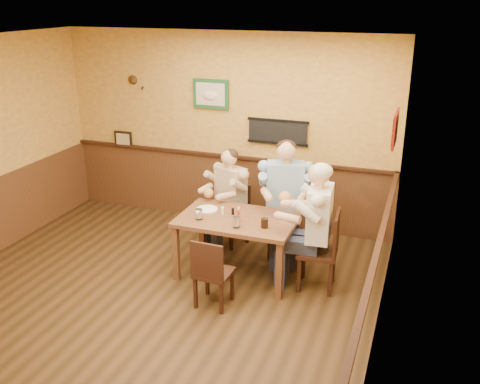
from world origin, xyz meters
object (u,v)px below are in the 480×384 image
at_px(chair_back_right, 284,220).
at_px(chair_near_side, 214,271).
at_px(diner_tan_shirt, 231,202).
at_px(diner_white_elder, 319,234).
at_px(cola_tumbler, 264,223).
at_px(hot_sauce_bottle, 238,215).
at_px(chair_right_end, 318,250).
at_px(diner_blue_polo, 285,205).
at_px(pepper_shaker, 233,211).
at_px(dining_table, 237,225).
at_px(chair_back_left, 231,215).
at_px(water_glass_left, 199,214).
at_px(salt_shaker, 223,210).
at_px(water_glass_mid, 236,222).

height_order(chair_back_right, chair_near_side, chair_back_right).
distance_m(diner_tan_shirt, diner_white_elder, 1.57).
height_order(diner_white_elder, cola_tumbler, diner_white_elder).
bearing_deg(cola_tumbler, hot_sauce_bottle, 172.10).
relative_size(chair_right_end, diner_tan_shirt, 0.79).
xyz_separation_m(chair_right_end, chair_near_side, (-0.99, -0.76, -0.07)).
bearing_deg(diner_blue_polo, chair_back_right, 0.00).
height_order(chair_back_right, diner_tan_shirt, diner_tan_shirt).
bearing_deg(diner_blue_polo, diner_white_elder, -64.39).
distance_m(chair_back_right, pepper_shaker, 0.85).
height_order(dining_table, pepper_shaker, pepper_shaker).
relative_size(chair_right_end, diner_white_elder, 0.70).
relative_size(chair_back_right, chair_right_end, 1.02).
xyz_separation_m(chair_right_end, hot_sauce_bottle, (-0.93, -0.13, 0.36)).
height_order(chair_back_left, water_glass_left, water_glass_left).
distance_m(water_glass_left, hot_sauce_bottle, 0.48).
distance_m(cola_tumbler, hot_sauce_bottle, 0.34).
xyz_separation_m(chair_right_end, salt_shaker, (-1.19, 0.04, 0.32)).
relative_size(chair_near_side, diner_blue_polo, 0.59).
bearing_deg(chair_right_end, hot_sauce_bottle, -86.49).
xyz_separation_m(diner_blue_polo, water_glass_left, (-0.81, -0.91, 0.11)).
bearing_deg(water_glass_mid, cola_tumbler, 19.12).
distance_m(chair_back_right, water_glass_left, 1.26).
bearing_deg(dining_table, chair_near_side, -90.56).
height_order(diner_white_elder, hot_sauce_bottle, diner_white_elder).
bearing_deg(salt_shaker, water_glass_left, -129.13).
xyz_separation_m(water_glass_left, cola_tumbler, (0.80, 0.03, -0.01)).
distance_m(chair_near_side, water_glass_left, 0.79).
distance_m(chair_near_side, cola_tumbler, 0.80).
xyz_separation_m(water_glass_left, pepper_shaker, (0.33, 0.27, -0.02)).
relative_size(chair_back_left, diner_blue_polo, 0.61).
bearing_deg(diner_white_elder, chair_back_left, -124.16).
relative_size(chair_back_left, chair_right_end, 0.89).
bearing_deg(pepper_shaker, diner_blue_polo, 53.02).
xyz_separation_m(dining_table, diner_blue_polo, (0.40, 0.71, 0.04)).
bearing_deg(water_glass_left, pepper_shaker, 39.61).
distance_m(diner_blue_polo, cola_tumbler, 0.88).
bearing_deg(water_glass_left, chair_back_left, 88.05).
height_order(dining_table, water_glass_left, water_glass_left).
xyz_separation_m(chair_right_end, water_glass_left, (-1.40, -0.21, 0.33)).
height_order(dining_table, hot_sauce_bottle, hot_sauce_bottle).
xyz_separation_m(water_glass_left, water_glass_mid, (0.50, -0.07, -0.00)).
bearing_deg(chair_near_side, diner_blue_polo, -103.51).
xyz_separation_m(cola_tumbler, salt_shaker, (-0.60, 0.22, -0.01)).
bearing_deg(diner_white_elder, dining_table, -94.07).
bearing_deg(hot_sauce_bottle, diner_blue_polo, 67.81).
bearing_deg(chair_back_left, chair_right_end, -5.68).
bearing_deg(cola_tumbler, salt_shaker, 160.07).
xyz_separation_m(diner_white_elder, salt_shaker, (-1.19, 0.04, 0.11)).
height_order(chair_right_end, chair_near_side, chair_right_end).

